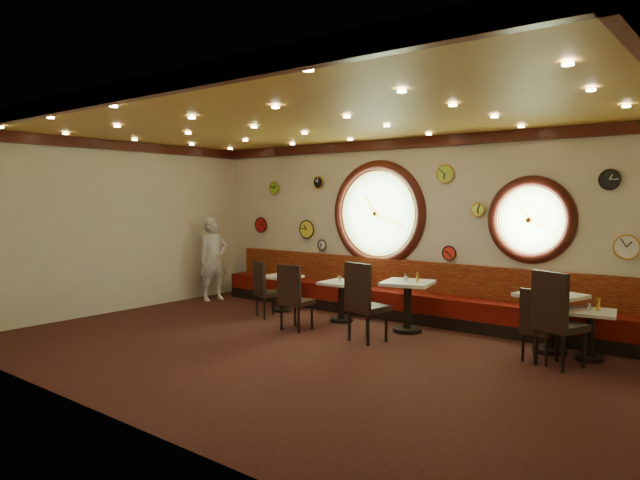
{
  "coord_description": "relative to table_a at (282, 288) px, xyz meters",
  "views": [
    {
      "loc": [
        5.11,
        -5.99,
        2.14
      ],
      "look_at": [
        -0.26,
        0.8,
        1.5
      ],
      "focal_mm": 32.0,
      "sensor_mm": 36.0,
      "label": 1
    }
  ],
  "objects": [
    {
      "name": "floor",
      "position": [
        2.09,
        -1.95,
        -0.43
      ],
      "size": [
        9.0,
        6.0,
        0.0
      ],
      "primitive_type": "cube",
      "color": "black",
      "rests_on": "ground"
    },
    {
      "name": "ceiling",
      "position": [
        2.09,
        -1.95,
        2.77
      ],
      "size": [
        9.0,
        6.0,
        0.02
      ],
      "primitive_type": "cube",
      "color": "#BF8C36",
      "rests_on": "wall_back"
    },
    {
      "name": "wall_back",
      "position": [
        2.09,
        1.05,
        1.17
      ],
      "size": [
        9.0,
        0.02,
        3.2
      ],
      "primitive_type": "cube",
      "color": "beige",
      "rests_on": "floor"
    },
    {
      "name": "wall_front",
      "position": [
        2.09,
        -4.95,
        1.17
      ],
      "size": [
        9.0,
        0.02,
        3.2
      ],
      "primitive_type": "cube",
      "color": "beige",
      "rests_on": "floor"
    },
    {
      "name": "wall_left",
      "position": [
        -2.41,
        -1.95,
        1.17
      ],
      "size": [
        0.02,
        6.0,
        3.2
      ],
      "primitive_type": "cube",
      "color": "beige",
      "rests_on": "floor"
    },
    {
      "name": "molding_back",
      "position": [
        2.09,
        1.0,
        2.68
      ],
      "size": [
        9.0,
        0.1,
        0.18
      ],
      "primitive_type": "cube",
      "color": "#340F09",
      "rests_on": "wall_back"
    },
    {
      "name": "molding_front",
      "position": [
        2.09,
        -4.9,
        2.68
      ],
      "size": [
        9.0,
        0.1,
        0.18
      ],
      "primitive_type": "cube",
      "color": "#340F09",
      "rests_on": "wall_back"
    },
    {
      "name": "molding_left",
      "position": [
        -2.36,
        -1.95,
        2.68
      ],
      "size": [
        0.1,
        6.0,
        0.18
      ],
      "primitive_type": "cube",
      "color": "#340F09",
      "rests_on": "wall_back"
    },
    {
      "name": "banquette_base",
      "position": [
        2.09,
        0.77,
        -0.33
      ],
      "size": [
        8.0,
        0.55,
        0.2
      ],
      "primitive_type": "cube",
      "color": "black",
      "rests_on": "floor"
    },
    {
      "name": "banquette_seat",
      "position": [
        2.09,
        0.77,
        -0.08
      ],
      "size": [
        8.0,
        0.55,
        0.3
      ],
      "primitive_type": "cube",
      "color": "#560C07",
      "rests_on": "banquette_base"
    },
    {
      "name": "banquette_back",
      "position": [
        2.09,
        0.99,
        0.32
      ],
      "size": [
        8.0,
        0.1,
        0.55
      ],
      "primitive_type": "cube",
      "color": "#60070B",
      "rests_on": "wall_back"
    },
    {
      "name": "porthole_left_glass",
      "position": [
        1.49,
        1.05,
        1.42
      ],
      "size": [
        1.66,
        0.02,
        1.66
      ],
      "primitive_type": "cylinder",
      "rotation": [
        1.57,
        0.0,
        0.0
      ],
      "color": "#95C777",
      "rests_on": "wall_back"
    },
    {
      "name": "porthole_left_frame",
      "position": [
        1.49,
        1.03,
        1.42
      ],
      "size": [
        1.98,
        0.18,
        1.98
      ],
      "primitive_type": "torus",
      "rotation": [
        1.57,
        0.0,
        0.0
      ],
      "color": "#340F09",
      "rests_on": "wall_back"
    },
    {
      "name": "porthole_left_ring",
      "position": [
        1.49,
        1.0,
        1.42
      ],
      "size": [
        1.61,
        0.03,
        1.61
      ],
      "primitive_type": "torus",
      "rotation": [
        1.57,
        0.0,
        0.0
      ],
      "color": "gold",
      "rests_on": "wall_back"
    },
    {
      "name": "porthole_right_glass",
      "position": [
        4.29,
        1.05,
        1.37
      ],
      "size": [
        1.1,
        0.02,
        1.1
      ],
      "primitive_type": "cylinder",
      "rotation": [
        1.57,
        0.0,
        0.0
      ],
      "color": "#95C777",
      "rests_on": "wall_back"
    },
    {
      "name": "porthole_right_frame",
      "position": [
        4.29,
        1.03,
        1.37
      ],
      "size": [
        1.38,
        0.18,
        1.38
      ],
      "primitive_type": "torus",
      "rotation": [
        1.57,
        0.0,
        0.0
      ],
      "color": "#340F09",
      "rests_on": "wall_back"
    },
    {
      "name": "porthole_right_ring",
      "position": [
        4.29,
        1.0,
        1.37
      ],
      "size": [
        1.09,
        0.03,
        1.09
      ],
      "primitive_type": "torus",
      "rotation": [
        1.57,
        0.0,
        0.0
      ],
      "color": "gold",
      "rests_on": "wall_back"
    },
    {
      "name": "wall_clock_0",
      "position": [
        5.64,
        1.01,
        1.02
      ],
      "size": [
        0.34,
        0.03,
        0.34
      ],
      "primitive_type": "cylinder",
      "rotation": [
        1.57,
        0.0,
        0.0
      ],
      "color": "white",
      "rests_on": "wall_back"
    },
    {
      "name": "wall_clock_1",
      "position": [
        -1.11,
        1.01,
        1.92
      ],
      "size": [
        0.26,
        0.03,
        0.26
      ],
      "primitive_type": "cylinder",
      "rotation": [
        1.57,
        0.0,
        0.0
      ],
      "color": "#81C828",
      "rests_on": "wall_back"
    },
    {
      "name": "wall_clock_2",
      "position": [
        0.19,
        1.01,
        0.77
      ],
      "size": [
        0.2,
        0.03,
        0.2
      ],
      "primitive_type": "cylinder",
      "rotation": [
        1.57,
        0.0,
        0.0
      ],
      "color": "white",
      "rests_on": "wall_back"
    },
    {
      "name": "wall_clock_3",
      "position": [
        -0.21,
        1.01,
        1.07
      ],
      "size": [
        0.36,
        0.03,
        0.36
      ],
      "primitive_type": "cylinder",
      "rotation": [
        1.57,
        0.0,
        0.0
      ],
      "color": "yellow",
      "rests_on": "wall_back"
    },
    {
      "name": "wall_clock_4",
      "position": [
        0.09,
        1.01,
        2.02
      ],
      "size": [
        0.24,
        0.03,
        0.24
      ],
      "primitive_type": "cylinder",
      "rotation": [
        1.57,
        0.0,
        0.0
      ],
      "color": "black",
      "rests_on": "wall_back"
    },
    {
      "name": "wall_clock_5",
      "position": [
        3.44,
        1.01,
        1.52
      ],
      "size": [
        0.22,
        0.03,
        0.22
      ],
      "primitive_type": "cylinder",
      "rotation": [
        1.57,
        0.0,
        0.0
      ],
      "color": "#ECF953",
      "rests_on": "wall_back"
    },
    {
      "name": "wall_clock_6",
      "position": [
        2.84,
        1.01,
        2.12
      ],
      "size": [
        0.3,
        0.03,
        0.3
      ],
      "primitive_type": "cylinder",
      "rotation": [
        1.57,
        0.0,
        0.0
      ],
      "color": "#ABD542",
      "rests_on": "wall_back"
    },
    {
      "name": "wall_clock_7",
      "position": [
        2.94,
        1.01,
        0.77
      ],
      "size": [
        0.24,
        0.03,
        0.24
      ],
      "primitive_type": "cylinder",
      "rotation": [
        1.57,
        0.0,
        0.0
      ],
      "color": "red",
      "rests_on": "wall_back"
    },
    {
      "name": "wall_clock_8",
      "position": [
        -1.51,
        1.01,
        1.12
      ],
      "size": [
        0.32,
        0.03,
        0.32
      ],
      "primitive_type": "cylinder",
      "rotation": [
        1.57,
        0.0,
        0.0
      ],
      "color": "red",
      "rests_on": "wall_back"
    },
    {
      "name": "wall_clock_9",
      "position": [
        5.39,
        1.01,
        1.97
      ],
      "size": [
        0.28,
        0.03,
        0.28
      ],
      "primitive_type": "cylinder",
      "rotation": [
        1.57,
        0.0,
        0.0
      ],
      "color": "black",
      "rests_on": "wall_back"
    },
    {
      "name": "table_a",
      "position": [
        0.0,
        0.0,
        0.0
      ],
      "size": [
        0.63,
        0.63,
        0.68
      ],
      "color": "black",
      "rests_on": "floor"
    },
    {
      "name": "table_b",
      "position": [
        1.44,
        -0.05,
        0.01
      ],
      "size": [
        0.65,
        0.65,
        0.7
      ],
      "color": "black",
      "rests_on": "floor"
    },
    {
      "name": "table_c",
      "position": [
        2.72,
        -0.01,
        0.09
      ],
      "size": [
        0.89,
        0.89,
        0.82
      ],
      "color": "black",
      "rests_on": "floor"
    },
    {
      "name": "table_d",
      "position": [
        4.87,
        0.15,
        0.09
      ],
      "size": [
        0.94,
        0.94,
        0.82
      ],
      "color": "black",
      "rests_on": "floor"
    },
    {
      "name": "table_e",
      "position": [
        5.41,
        0.08,
        -0.01
      ],
      "size": [
        0.69,
        0.69,
        0.66
      ],
      "color": "black",
      "rests_on": "floor"
    },
    {
      "name": "chair_a",
      "position": [
        0.15,
        -0.63,
        0.15
      ],
      "size": [
        0.55,
        0.55,
        0.63
      ],
      "rotation": [
        0.0,
        0.0,
        -0.37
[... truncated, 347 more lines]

